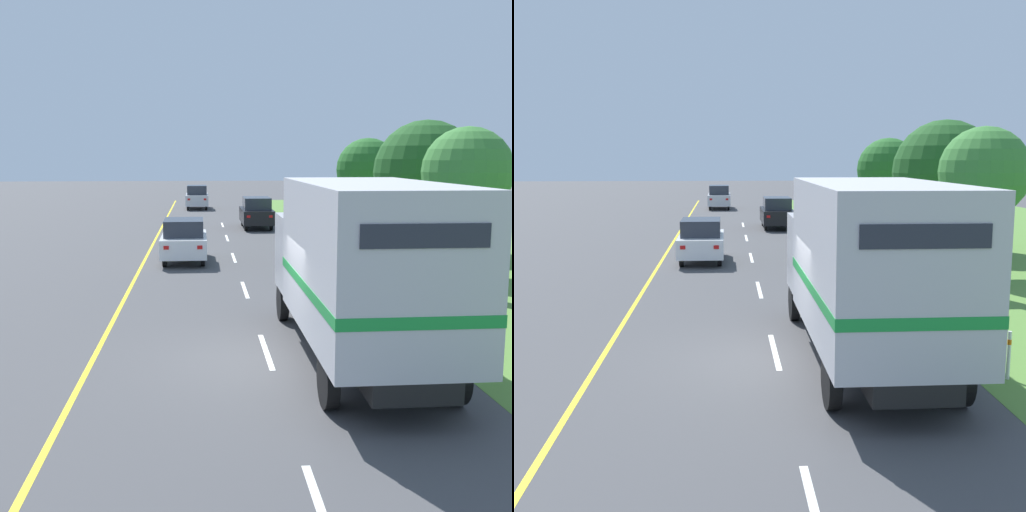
# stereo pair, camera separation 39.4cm
# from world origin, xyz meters

# --- Properties ---
(ground_plane) EXTENTS (200.00, 200.00, 0.00)m
(ground_plane) POSITION_xyz_m (0.00, 0.00, 0.00)
(ground_plane) COLOR #444447
(edge_line_yellow) EXTENTS (0.12, 67.59, 0.01)m
(edge_line_yellow) POSITION_xyz_m (-3.70, 15.86, 0.00)
(edge_line_yellow) COLOR yellow
(edge_line_yellow) RESTS_ON ground
(centre_dash_near) EXTENTS (0.12, 2.60, 0.01)m
(centre_dash_near) POSITION_xyz_m (0.00, 0.60, 0.00)
(centre_dash_near) COLOR white
(centre_dash_near) RESTS_ON ground
(centre_dash_mid_a) EXTENTS (0.12, 2.60, 0.01)m
(centre_dash_mid_a) POSITION_xyz_m (0.00, 7.20, 0.00)
(centre_dash_mid_a) COLOR white
(centre_dash_mid_a) RESTS_ON ground
(centre_dash_mid_b) EXTENTS (0.12, 2.60, 0.01)m
(centre_dash_mid_b) POSITION_xyz_m (0.00, 13.80, 0.00)
(centre_dash_mid_b) COLOR white
(centre_dash_mid_b) RESTS_ON ground
(centre_dash_far) EXTENTS (0.12, 2.60, 0.01)m
(centre_dash_far) POSITION_xyz_m (0.00, 20.40, 0.00)
(centre_dash_far) COLOR white
(centre_dash_far) RESTS_ON ground
(centre_dash_farthest) EXTENTS (0.12, 2.60, 0.01)m
(centre_dash_farthest) POSITION_xyz_m (0.00, 27.00, 0.00)
(centre_dash_farthest) COLOR white
(centre_dash_farthest) RESTS_ON ground
(horse_trailer_truck) EXTENTS (2.60, 8.05, 3.75)m
(horse_trailer_truck) POSITION_xyz_m (1.83, -0.32, 2.07)
(horse_trailer_truck) COLOR black
(horse_trailer_truck) RESTS_ON ground
(lead_car_white) EXTENTS (1.80, 3.87, 1.74)m
(lead_car_white) POSITION_xyz_m (-2.05, 12.97, 0.89)
(lead_car_white) COLOR black
(lead_car_white) RESTS_ON ground
(lead_car_black_ahead) EXTENTS (1.80, 4.30, 1.84)m
(lead_car_black_ahead) POSITION_xyz_m (1.96, 25.03, 0.94)
(lead_car_black_ahead) COLOR black
(lead_car_black_ahead) RESTS_ON ground
(lead_car_silver_ahead) EXTENTS (1.80, 4.31, 1.91)m
(lead_car_silver_ahead) POSITION_xyz_m (-1.60, 39.61, 0.97)
(lead_car_silver_ahead) COLOR black
(lead_car_silver_ahead) RESTS_ON ground
(highway_sign) EXTENTS (2.09, 0.09, 3.00)m
(highway_sign) POSITION_xyz_m (5.90, 6.03, 1.86)
(highway_sign) COLOR #9E9EA3
(highway_sign) RESTS_ON ground
(roadside_tree_near) EXTENTS (3.18, 3.18, 5.28)m
(roadside_tree_near) POSITION_xyz_m (7.99, 9.08, 3.68)
(roadside_tree_near) COLOR #4C3823
(roadside_tree_near) RESTS_ON ground
(roadside_tree_mid) EXTENTS (4.69, 4.69, 5.86)m
(roadside_tree_mid) POSITION_xyz_m (8.74, 15.31, 3.51)
(roadside_tree_mid) COLOR brown
(roadside_tree_mid) RESTS_ON ground
(roadside_tree_far) EXTENTS (3.67, 3.67, 5.31)m
(roadside_tree_far) POSITION_xyz_m (8.48, 24.37, 3.47)
(roadside_tree_far) COLOR brown
(roadside_tree_far) RESTS_ON ground
(delineator_post) EXTENTS (0.08, 0.08, 0.95)m
(delineator_post) POSITION_xyz_m (4.33, -1.49, 0.51)
(delineator_post) COLOR white
(delineator_post) RESTS_ON ground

